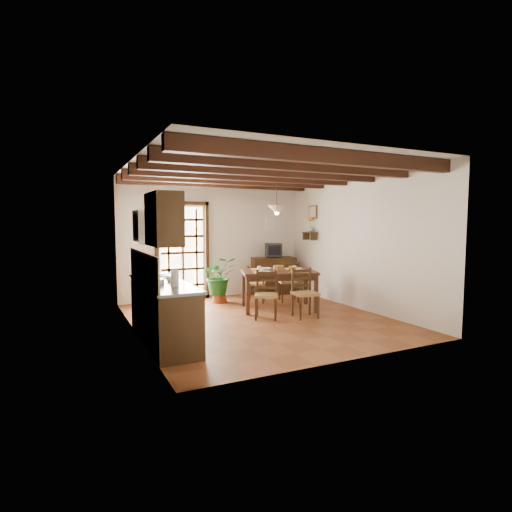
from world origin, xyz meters
TOP-DOWN VIEW (x-y plane):
  - ground_plane at (0.00, 0.00)m, footprint 5.00×5.00m
  - room_shell at (0.00, 0.00)m, footprint 4.52×5.02m
  - ceiling_beams at (0.00, 0.00)m, footprint 4.50×4.34m
  - french_door at (-0.80, 2.45)m, footprint 1.26×0.11m
  - kitchen_counter at (-1.96, -0.60)m, footprint 0.64×2.25m
  - upper_cabinet at (-2.08, -1.30)m, footprint 0.35×0.80m
  - range_hood at (-2.05, -0.05)m, footprint 0.38×0.60m
  - counter_items at (-1.95, -0.51)m, footprint 0.50×1.43m
  - dining_table at (0.71, 0.59)m, footprint 1.73×1.40m
  - chair_near_left at (0.11, -0.01)m, footprint 0.56×0.55m
  - chair_near_right at (0.81, -0.25)m, footprint 0.48×0.46m
  - chair_far_left at (0.61, 1.44)m, footprint 0.52×0.52m
  - chair_far_right at (1.32, 1.19)m, footprint 0.53×0.52m
  - table_setting at (0.71, 0.59)m, footprint 1.09×0.73m
  - table_bowl at (0.48, 0.73)m, footprint 0.22×0.22m
  - sideboard at (1.47, 2.23)m, footprint 1.16×0.68m
  - crt_tv at (1.47, 2.22)m, footprint 0.47×0.46m
  - fuse_box at (1.50, 2.48)m, footprint 0.25×0.03m
  - plant_pot at (-0.15, 1.80)m, footprint 0.36×0.36m
  - potted_plant at (-0.15, 1.80)m, footprint 2.06×1.79m
  - wall_shelf at (2.14, 1.60)m, footprint 0.20×0.42m
  - shelf_vase at (2.14, 1.60)m, footprint 0.15×0.15m
  - shelf_flowers at (2.14, 1.60)m, footprint 0.14×0.14m
  - framed_picture at (2.22, 1.60)m, footprint 0.03×0.32m
  - pendant_lamp at (0.71, 0.69)m, footprint 0.36×0.36m

SIDE VIEW (x-z plane):
  - ground_plane at x=0.00m, z-range 0.00..0.00m
  - plant_pot at x=-0.15m, z-range 0.00..0.22m
  - chair_far_left at x=0.61m, z-range -0.16..0.68m
  - chair_near_left at x=0.11m, z-range -0.17..0.74m
  - chair_far_right at x=1.32m, z-range -0.17..0.75m
  - chair_near_right at x=0.81m, z-range -0.17..0.76m
  - sideboard at x=1.47m, z-range 0.00..0.92m
  - kitchen_counter at x=-1.96m, z-range -0.22..1.16m
  - potted_plant at x=-0.15m, z-range -0.53..1.67m
  - dining_table at x=0.71m, z-range 0.30..1.11m
  - table_bowl at x=0.48m, z-range 0.81..0.87m
  - table_setting at x=0.71m, z-range 0.85..0.95m
  - counter_items at x=-1.95m, z-range 0.83..1.08m
  - crt_tv at x=1.47m, z-range 0.95..1.28m
  - french_door at x=-0.80m, z-range 0.02..2.34m
  - wall_shelf at x=2.14m, z-range 1.41..1.61m
  - shelf_vase at x=2.14m, z-range 1.57..1.73m
  - range_hood at x=-2.05m, z-range 1.46..2.00m
  - fuse_box at x=1.50m, z-range 1.59..1.91m
  - room_shell at x=0.00m, z-range 0.41..3.22m
  - upper_cabinet at x=-2.08m, z-range 1.50..2.20m
  - shelf_flowers at x=2.14m, z-range 1.68..2.04m
  - framed_picture at x=2.22m, z-range 1.89..2.21m
  - pendant_lamp at x=0.71m, z-range 1.66..2.50m
  - ceiling_beams at x=0.00m, z-range 2.59..2.79m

